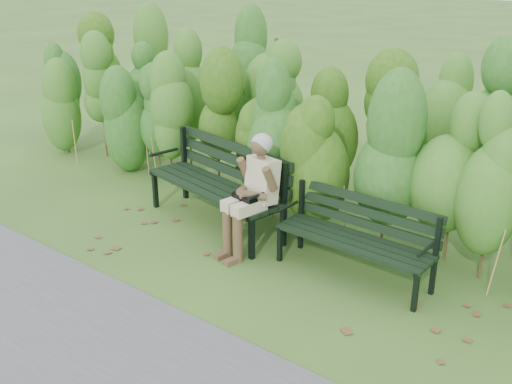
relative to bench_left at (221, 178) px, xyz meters
The scene contains 7 objects.
ground 1.30m from the bench_left, 41.94° to the right, with size 80.00×80.00×0.00m, color #355223.
footpath 3.15m from the bench_left, 73.86° to the right, with size 60.00×2.50×0.01m, color #474749.
hedge_band 1.54m from the bench_left, 51.68° to the left, with size 11.04×1.67×2.42m.
leaf_litter 1.88m from the bench_left, 26.29° to the right, with size 5.20×2.26×0.01m.
bench_left is the anchor object (origin of this frame).
bench_right 1.92m from the bench_left, ahead, with size 1.64×0.56×0.81m.
seated_woman 0.85m from the bench_left, 24.31° to the right, with size 0.52×0.77×1.33m.
Camera 1 is at (3.58, -4.26, 3.10)m, focal length 42.00 mm.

